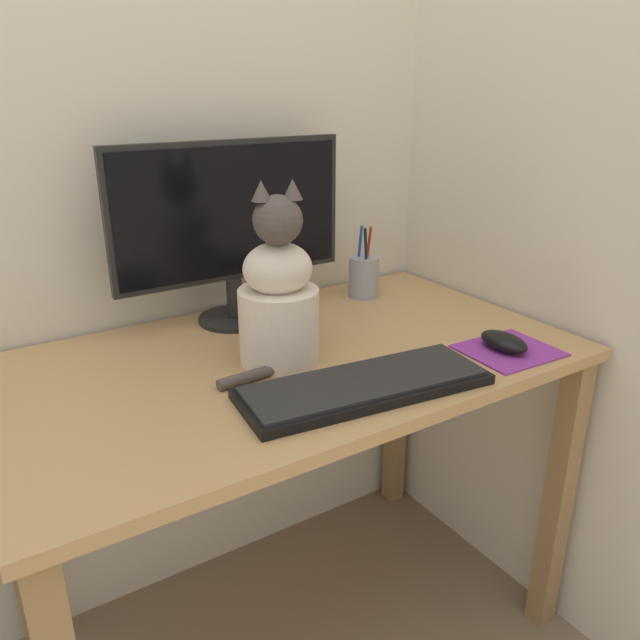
% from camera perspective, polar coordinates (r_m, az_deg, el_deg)
% --- Properties ---
extents(ground_plane, '(12.00, 12.00, 0.00)m').
position_cam_1_polar(ground_plane, '(1.71, -2.22, -26.58)').
color(ground_plane, '#847056').
extents(wall_back, '(7.00, 0.04, 2.50)m').
position_cam_1_polar(wall_back, '(1.48, -10.59, 20.23)').
color(wall_back, beige).
rests_on(wall_back, ground_plane).
extents(wall_side_right, '(0.04, 7.00, 2.50)m').
position_cam_1_polar(wall_side_right, '(1.55, 18.04, 19.62)').
color(wall_side_right, beige).
rests_on(wall_side_right, ground_plane).
extents(desk, '(1.15, 0.67, 0.74)m').
position_cam_1_polar(desk, '(1.32, -2.61, -7.71)').
color(desk, tan).
rests_on(desk, ground_plane).
extents(monitor, '(0.54, 0.17, 0.40)m').
position_cam_1_polar(monitor, '(1.39, -8.14, 8.81)').
color(monitor, black).
rests_on(monitor, desk).
extents(keyboard, '(0.47, 0.21, 0.02)m').
position_cam_1_polar(keyboard, '(1.12, 4.11, -5.95)').
color(keyboard, black).
rests_on(keyboard, desk).
extents(mousepad_right, '(0.19, 0.17, 0.00)m').
position_cam_1_polar(mousepad_right, '(1.34, 16.86, -2.68)').
color(mousepad_right, purple).
rests_on(mousepad_right, desk).
extents(computer_mouse_right, '(0.06, 0.11, 0.03)m').
position_cam_1_polar(computer_mouse_right, '(1.33, 16.46, -1.90)').
color(computer_mouse_right, black).
rests_on(computer_mouse_right, mousepad_right).
extents(cat, '(0.26, 0.19, 0.36)m').
position_cam_1_polar(cat, '(1.19, -3.83, 2.07)').
color(cat, beige).
rests_on(cat, desk).
extents(pen_cup, '(0.08, 0.08, 0.18)m').
position_cam_1_polar(pen_cup, '(1.59, 4.02, 4.04)').
color(pen_cup, '#99999E').
rests_on(pen_cup, desk).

